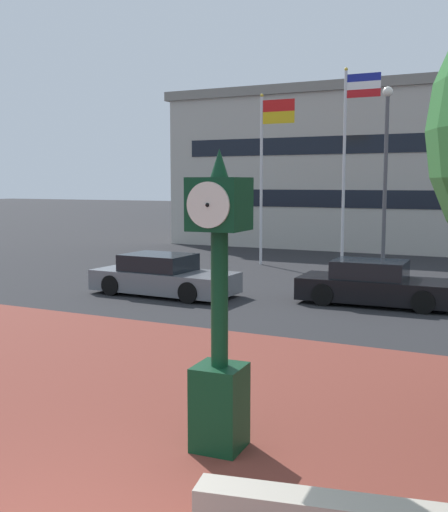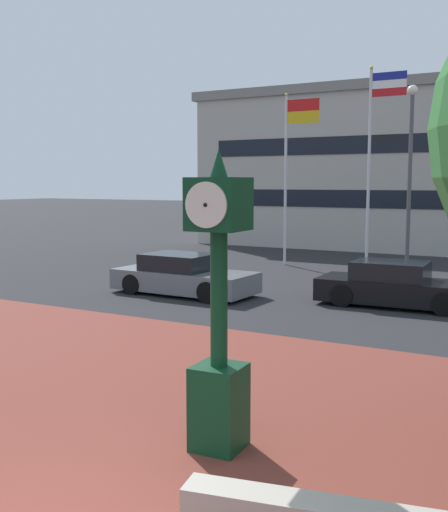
# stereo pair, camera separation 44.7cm
# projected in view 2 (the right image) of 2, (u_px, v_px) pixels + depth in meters

# --- Properties ---
(plaza_brick_paving) EXTENTS (44.00, 13.00, 0.01)m
(plaza_brick_paving) POSITION_uv_depth(u_px,v_px,m) (169.00, 452.00, 8.26)
(plaza_brick_paving) COLOR brown
(plaza_brick_paving) RESTS_ON ground
(street_clock) EXTENTS (0.72, 0.80, 3.96)m
(street_clock) POSITION_uv_depth(u_px,v_px,m) (219.00, 318.00, 8.20)
(street_clock) COLOR #0C381E
(street_clock) RESTS_ON ground
(car_street_mid) EXTENTS (4.63, 2.07, 1.28)m
(car_street_mid) POSITION_uv_depth(u_px,v_px,m) (183.00, 276.00, 19.95)
(car_street_mid) COLOR slate
(car_street_mid) RESTS_ON ground
(car_street_far) EXTENTS (4.55, 2.00, 1.28)m
(car_street_far) POSITION_uv_depth(u_px,v_px,m) (396.00, 286.00, 18.02)
(car_street_far) COLOR black
(car_street_far) RESTS_ON ground
(flagpole_primary) EXTENTS (1.54, 0.14, 7.24)m
(flagpole_primary) POSITION_uv_depth(u_px,v_px,m) (290.00, 164.00, 26.55)
(flagpole_primary) COLOR silver
(flagpole_primary) RESTS_ON ground
(flagpole_secondary) EXTENTS (1.45, 0.14, 8.04)m
(flagpole_secondary) POSITION_uv_depth(u_px,v_px,m) (373.00, 153.00, 24.77)
(flagpole_secondary) COLOR silver
(flagpole_secondary) RESTS_ON ground
(street_lamp_post) EXTENTS (0.36, 0.36, 6.85)m
(street_lamp_post) POSITION_uv_depth(u_px,v_px,m) (410.00, 164.00, 21.79)
(street_lamp_post) COLOR #4C4C51
(street_lamp_post) RESTS_ON ground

